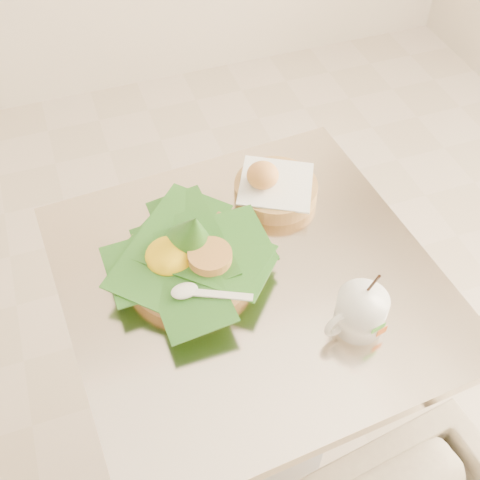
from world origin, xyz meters
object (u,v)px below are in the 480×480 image
object	(u,v)px
bread_basket	(274,187)
rice_basket	(189,255)
cafe_table	(249,338)
coffee_mug	(360,312)

from	to	relation	value
bread_basket	rice_basket	bearing A→B (deg)	-149.69
cafe_table	coffee_mug	bearing A→B (deg)	-48.90
cafe_table	coffee_mug	size ratio (longest dim) A/B	4.81
rice_basket	bread_basket	xyz separation A→B (m)	(0.23, 0.13, -0.01)
bread_basket	coffee_mug	xyz separation A→B (m)	(0.02, -0.36, 0.01)
rice_basket	coffee_mug	distance (m)	0.33
coffee_mug	bread_basket	bearing A→B (deg)	93.48
cafe_table	rice_basket	distance (m)	0.29
cafe_table	coffee_mug	xyz separation A→B (m)	(0.14, -0.17, 0.26)
bread_basket	coffee_mug	bearing A→B (deg)	-86.52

